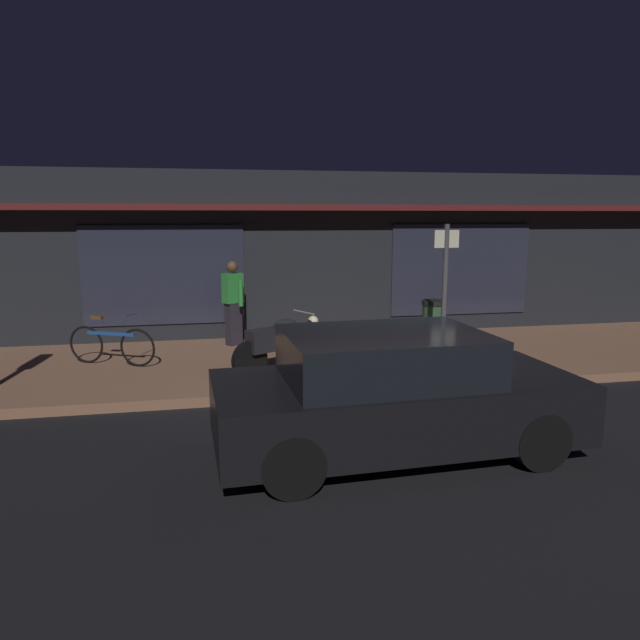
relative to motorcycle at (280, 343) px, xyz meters
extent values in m
plane|color=black|center=(1.22, -2.13, -0.65)|extent=(60.00, 60.00, 0.00)
cube|color=#8C6047|center=(1.22, 0.87, -0.57)|extent=(18.00, 4.00, 0.15)
cube|color=black|center=(1.22, 4.27, 1.15)|extent=(18.00, 2.80, 3.60)
cube|color=#262838|center=(-1.98, 2.85, 0.85)|extent=(3.20, 0.04, 2.00)
cube|color=#262838|center=(4.42, 2.85, 0.85)|extent=(3.20, 0.04, 2.00)
cube|color=#591919|center=(1.22, 2.62, 2.20)|extent=(16.20, 0.50, 0.12)
cylinder|color=black|center=(-0.52, -0.27, -0.20)|extent=(0.59, 0.38, 0.60)
cylinder|color=black|center=(0.46, 0.24, -0.20)|extent=(0.59, 0.38, 0.60)
cube|color=black|center=(-0.03, -0.02, 0.08)|extent=(1.10, 0.76, 0.36)
ellipsoid|color=black|center=(0.10, 0.05, 0.28)|extent=(0.50, 0.42, 0.20)
sphere|color=#F9EDB7|center=(0.61, 0.32, 0.28)|extent=(0.18, 0.18, 0.18)
cylinder|color=gray|center=(0.43, 0.22, 0.45)|extent=(0.28, 0.50, 0.03)
torus|color=black|center=(-3.24, 1.26, -0.17)|extent=(0.61, 0.32, 0.66)
torus|color=black|center=(-2.33, 0.83, -0.17)|extent=(0.61, 0.32, 0.66)
cube|color=#1E478C|center=(-2.78, 1.04, 0.05)|extent=(0.83, 0.42, 0.06)
cube|color=brown|center=(-3.01, 1.15, 0.32)|extent=(0.21, 0.16, 0.06)
cylinder|color=#1E478C|center=(-2.41, 0.86, 0.40)|extent=(0.20, 0.39, 0.02)
cube|color=#28232D|center=(-0.65, 2.21, -0.07)|extent=(0.34, 0.32, 0.85)
cube|color=#2D8C38|center=(-0.65, 2.21, 0.64)|extent=(0.44, 0.39, 0.58)
sphere|color=brown|center=(-0.65, 2.21, 1.06)|extent=(0.22, 0.22, 0.22)
cylinder|color=#2D8C38|center=(-0.79, 2.43, 0.57)|extent=(0.12, 0.12, 0.52)
cylinder|color=#2D8C38|center=(-0.50, 1.99, 0.57)|extent=(0.12, 0.12, 0.52)
cylinder|color=#47474C|center=(2.89, 0.15, 0.70)|extent=(0.09, 0.09, 2.40)
cube|color=beige|center=(2.89, 0.15, 1.65)|extent=(0.44, 0.03, 0.30)
cylinder|color=#2D4C33|center=(3.15, 1.22, -0.07)|extent=(0.44, 0.44, 0.85)
cylinder|color=black|center=(3.15, 1.22, 0.39)|extent=(0.48, 0.48, 0.08)
cylinder|color=black|center=(2.25, -2.32, -0.33)|extent=(0.65, 0.25, 0.64)
cylinder|color=black|center=(2.31, -3.88, -0.33)|extent=(0.65, 0.25, 0.64)
cylinder|color=black|center=(-0.45, -2.43, -0.33)|extent=(0.65, 0.25, 0.64)
cylinder|color=black|center=(-0.38, -3.99, -0.33)|extent=(0.65, 0.25, 0.64)
cube|color=black|center=(0.93, -3.15, -0.10)|extent=(4.17, 1.93, 0.68)
cube|color=black|center=(0.78, -3.16, 0.45)|extent=(2.27, 1.69, 0.64)
camera|label=1|loc=(-1.14, -9.18, 2.05)|focal=32.51mm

